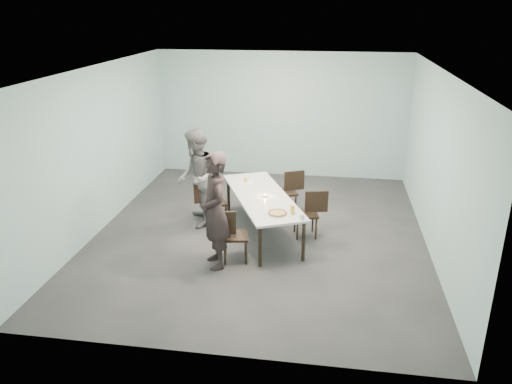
# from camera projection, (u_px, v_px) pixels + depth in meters

# --- Properties ---
(ground) EXTENTS (7.00, 7.00, 0.00)m
(ground) POSITION_uv_depth(u_px,v_px,m) (260.00, 233.00, 9.32)
(ground) COLOR #333335
(ground) RESTS_ON ground
(room_shell) EXTENTS (6.02, 7.02, 3.01)m
(room_shell) POSITION_uv_depth(u_px,v_px,m) (260.00, 127.00, 8.60)
(room_shell) COLOR #A6CDD1
(room_shell) RESTS_ON ground
(table) EXTENTS (1.87, 2.74, 0.75)m
(table) POSITION_uv_depth(u_px,v_px,m) (262.00, 198.00, 9.09)
(table) COLOR white
(table) RESTS_ON ground
(chair_near_left) EXTENTS (0.64, 0.49, 0.87)m
(chair_near_left) POSITION_uv_depth(u_px,v_px,m) (230.00, 232.00, 8.18)
(chair_near_left) COLOR black
(chair_near_left) RESTS_ON ground
(chair_far_left) EXTENTS (0.64, 0.57, 0.87)m
(chair_far_left) POSITION_uv_depth(u_px,v_px,m) (210.00, 200.00, 9.54)
(chair_far_left) COLOR black
(chair_far_left) RESTS_ON ground
(chair_near_right) EXTENTS (0.65, 0.50, 0.87)m
(chair_near_right) POSITION_uv_depth(u_px,v_px,m) (310.00, 210.00, 9.05)
(chair_near_right) COLOR black
(chair_near_right) RESTS_ON ground
(chair_far_right) EXTENTS (0.65, 0.56, 0.87)m
(chair_far_right) POSITION_uv_depth(u_px,v_px,m) (289.00, 189.00, 10.10)
(chair_far_right) COLOR black
(chair_far_right) RESTS_ON ground
(diner_near) EXTENTS (0.72, 0.83, 1.91)m
(diner_near) POSITION_uv_depth(u_px,v_px,m) (215.00, 211.00, 7.85)
(diner_near) COLOR black
(diner_near) RESTS_ON ground
(diner_far) EXTENTS (0.96, 1.08, 1.87)m
(diner_far) POSITION_uv_depth(u_px,v_px,m) (196.00, 178.00, 9.39)
(diner_far) COLOR slate
(diner_far) RESTS_ON ground
(pizza) EXTENTS (0.34, 0.34, 0.04)m
(pizza) POSITION_uv_depth(u_px,v_px,m) (277.00, 213.00, 8.25)
(pizza) COLOR white
(pizza) RESTS_ON table
(side_plate) EXTENTS (0.18, 0.18, 0.01)m
(side_plate) POSITION_uv_depth(u_px,v_px,m) (275.00, 208.00, 8.49)
(side_plate) COLOR white
(side_plate) RESTS_ON table
(beer_glass) EXTENTS (0.08, 0.08, 0.15)m
(beer_glass) POSITION_uv_depth(u_px,v_px,m) (292.00, 210.00, 8.24)
(beer_glass) COLOR gold
(beer_glass) RESTS_ON table
(water_tumbler) EXTENTS (0.08, 0.08, 0.09)m
(water_tumbler) POSITION_uv_depth(u_px,v_px,m) (302.00, 217.00, 8.04)
(water_tumbler) COLOR silver
(water_tumbler) RESTS_ON table
(tealight) EXTENTS (0.06, 0.06, 0.05)m
(tealight) POSITION_uv_depth(u_px,v_px,m) (265.00, 196.00, 8.99)
(tealight) COLOR silver
(tealight) RESTS_ON table
(amber_tumbler) EXTENTS (0.07, 0.07, 0.08)m
(amber_tumbler) POSITION_uv_depth(u_px,v_px,m) (246.00, 180.00, 9.72)
(amber_tumbler) COLOR gold
(amber_tumbler) RESTS_ON table
(menu) EXTENTS (0.36, 0.32, 0.01)m
(menu) POSITION_uv_depth(u_px,v_px,m) (246.00, 183.00, 9.70)
(menu) COLOR silver
(menu) RESTS_ON table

